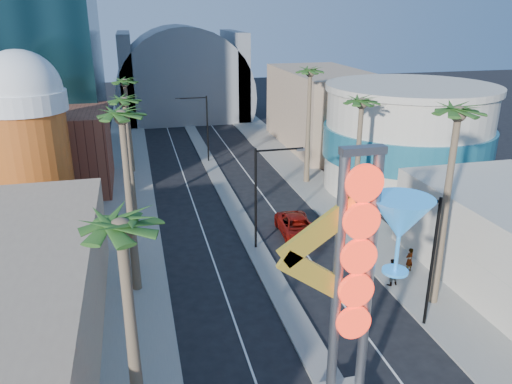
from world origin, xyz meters
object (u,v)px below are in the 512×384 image
at_px(red_pickup, 297,227).
at_px(pedestrian_b, 391,272).
at_px(pedestrian_a, 409,260).
at_px(neon_sign, 372,268).

xyz_separation_m(red_pickup, pedestrian_b, (3.58, -8.99, 0.29)).
bearing_deg(pedestrian_b, pedestrian_a, -152.65).
distance_m(pedestrian_a, pedestrian_b, 2.51).
bearing_deg(neon_sign, red_pickup, 80.81).
relative_size(red_pickup, pedestrian_a, 3.27).
height_order(red_pickup, pedestrian_b, pedestrian_b).
xyz_separation_m(neon_sign, pedestrian_b, (6.56, 9.45, -6.22)).
bearing_deg(red_pickup, neon_sign, -96.24).
distance_m(red_pickup, pedestrian_b, 9.68).
distance_m(neon_sign, pedestrian_a, 15.21).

